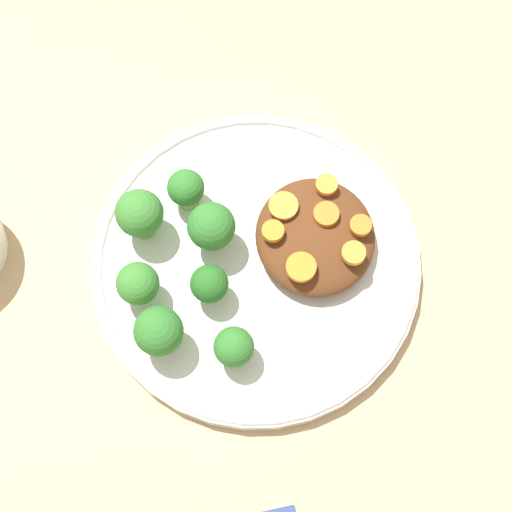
# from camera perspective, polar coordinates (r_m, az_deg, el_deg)

# --- Properties ---
(ground_plane) EXTENTS (4.00, 4.00, 0.00)m
(ground_plane) POSITION_cam_1_polar(r_m,az_deg,el_deg) (0.76, 0.00, -0.79)
(ground_plane) COLOR tan
(plate) EXTENTS (0.29, 0.29, 0.02)m
(plate) POSITION_cam_1_polar(r_m,az_deg,el_deg) (0.75, 0.00, -0.52)
(plate) COLOR silver
(plate) RESTS_ON ground_plane
(stew_mound) EXTENTS (0.11, 0.10, 0.03)m
(stew_mound) POSITION_cam_1_polar(r_m,az_deg,el_deg) (0.74, 3.97, 1.30)
(stew_mound) COLOR #5B3319
(stew_mound) RESTS_ON plate
(broccoli_floret_0) EXTENTS (0.04, 0.04, 0.06)m
(broccoli_floret_0) POSITION_cam_1_polar(r_m,az_deg,el_deg) (0.72, -3.00, 1.96)
(broccoli_floret_0) COLOR #7FA85B
(broccoli_floret_0) RESTS_ON plate
(broccoli_floret_1) EXTENTS (0.03, 0.03, 0.04)m
(broccoli_floret_1) POSITION_cam_1_polar(r_m,az_deg,el_deg) (0.72, -3.13, -1.90)
(broccoli_floret_1) COLOR #7FA85B
(broccoli_floret_1) RESTS_ON plate
(broccoli_floret_2) EXTENTS (0.04, 0.04, 0.06)m
(broccoli_floret_2) POSITION_cam_1_polar(r_m,az_deg,el_deg) (0.73, -7.75, 2.76)
(broccoli_floret_2) COLOR #759E51
(broccoli_floret_2) RESTS_ON plate
(broccoli_floret_3) EXTENTS (0.03, 0.03, 0.05)m
(broccoli_floret_3) POSITION_cam_1_polar(r_m,az_deg,el_deg) (0.70, -1.49, -6.10)
(broccoli_floret_3) COLOR #759E51
(broccoli_floret_3) RESTS_ON plate
(broccoli_floret_4) EXTENTS (0.04, 0.04, 0.05)m
(broccoli_floret_4) POSITION_cam_1_polar(r_m,az_deg,el_deg) (0.72, -7.87, -1.86)
(broccoli_floret_4) COLOR #7FA85B
(broccoli_floret_4) RESTS_ON plate
(broccoli_floret_5) EXTENTS (0.04, 0.04, 0.06)m
(broccoli_floret_5) POSITION_cam_1_polar(r_m,az_deg,el_deg) (0.70, -6.50, -5.04)
(broccoli_floret_5) COLOR #7FA85B
(broccoli_floret_5) RESTS_ON plate
(broccoli_floret_6) EXTENTS (0.03, 0.03, 0.05)m
(broccoli_floret_6) POSITION_cam_1_polar(r_m,az_deg,el_deg) (0.75, -4.69, 4.46)
(broccoli_floret_6) COLOR #7FA85B
(broccoli_floret_6) RESTS_ON plate
(carrot_slice_0) EXTENTS (0.02, 0.02, 0.01)m
(carrot_slice_0) POSITION_cam_1_polar(r_m,az_deg,el_deg) (0.73, 4.70, 2.80)
(carrot_slice_0) COLOR orange
(carrot_slice_0) RESTS_ON stew_mound
(carrot_slice_1) EXTENTS (0.03, 0.03, 0.01)m
(carrot_slice_1) POSITION_cam_1_polar(r_m,az_deg,el_deg) (0.71, 3.02, -0.75)
(carrot_slice_1) COLOR orange
(carrot_slice_1) RESTS_ON stew_mound
(carrot_slice_2) EXTENTS (0.02, 0.02, 0.01)m
(carrot_slice_2) POSITION_cam_1_polar(r_m,az_deg,el_deg) (0.72, 1.14, 1.67)
(carrot_slice_2) COLOR orange
(carrot_slice_2) RESTS_ON stew_mound
(carrot_slice_3) EXTENTS (0.02, 0.02, 0.01)m
(carrot_slice_3) POSITION_cam_1_polar(r_m,az_deg,el_deg) (0.72, 6.52, 0.19)
(carrot_slice_3) COLOR orange
(carrot_slice_3) RESTS_ON stew_mound
(carrot_slice_4) EXTENTS (0.02, 0.02, 0.01)m
(carrot_slice_4) POSITION_cam_1_polar(r_m,az_deg,el_deg) (0.74, 4.72, 4.75)
(carrot_slice_4) COLOR orange
(carrot_slice_4) RESTS_ON stew_mound
(carrot_slice_5) EXTENTS (0.03, 0.03, 0.00)m
(carrot_slice_5) POSITION_cam_1_polar(r_m,az_deg,el_deg) (0.73, 1.84, 3.37)
(carrot_slice_5) COLOR orange
(carrot_slice_5) RESTS_ON stew_mound
(carrot_slice_6) EXTENTS (0.02, 0.02, 0.01)m
(carrot_slice_6) POSITION_cam_1_polar(r_m,az_deg,el_deg) (0.73, 6.99, 2.04)
(carrot_slice_6) COLOR orange
(carrot_slice_6) RESTS_ON stew_mound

